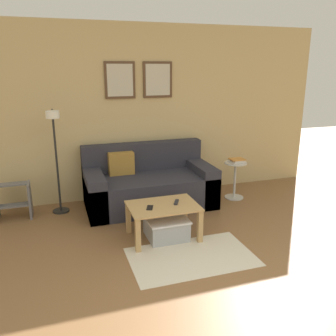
{
  "coord_description": "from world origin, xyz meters",
  "views": [
    {
      "loc": [
        -1.38,
        -1.54,
        1.95
      ],
      "look_at": [
        -0.18,
        2.1,
        0.85
      ],
      "focal_mm": 38.0,
      "sensor_mm": 36.0,
      "label": 1
    }
  ],
  "objects_px": {
    "step_stool": "(13,200)",
    "storage_bin": "(166,227)",
    "floor_lamp": "(56,148)",
    "side_table": "(235,177)",
    "coffee_table": "(163,212)",
    "book_stack": "(237,160)",
    "couch": "(148,185)",
    "cell_phone": "(150,208)",
    "remote_control": "(176,202)"
  },
  "relations": [
    {
      "from": "couch",
      "to": "step_stool",
      "type": "relative_size",
      "value": 3.9
    },
    {
      "from": "couch",
      "to": "floor_lamp",
      "type": "relative_size",
      "value": 1.26
    },
    {
      "from": "step_stool",
      "to": "book_stack",
      "type": "bearing_deg",
      "value": -4.66
    },
    {
      "from": "remote_control",
      "to": "side_table",
      "type": "bearing_deg",
      "value": 62.19
    },
    {
      "from": "step_stool",
      "to": "remote_control",
      "type": "bearing_deg",
      "value": -31.19
    },
    {
      "from": "storage_bin",
      "to": "floor_lamp",
      "type": "distance_m",
      "value": 1.76
    },
    {
      "from": "floor_lamp",
      "to": "remote_control",
      "type": "distance_m",
      "value": 1.73
    },
    {
      "from": "book_stack",
      "to": "coffee_table",
      "type": "bearing_deg",
      "value": -148.15
    },
    {
      "from": "couch",
      "to": "book_stack",
      "type": "relative_size",
      "value": 8.22
    },
    {
      "from": "floor_lamp",
      "to": "book_stack",
      "type": "relative_size",
      "value": 6.52
    },
    {
      "from": "storage_bin",
      "to": "floor_lamp",
      "type": "bearing_deg",
      "value": 137.84
    },
    {
      "from": "step_stool",
      "to": "side_table",
      "type": "bearing_deg",
      "value": -4.52
    },
    {
      "from": "coffee_table",
      "to": "side_table",
      "type": "relative_size",
      "value": 1.43
    },
    {
      "from": "cell_phone",
      "to": "step_stool",
      "type": "bearing_deg",
      "value": 163.14
    },
    {
      "from": "side_table",
      "to": "remote_control",
      "type": "distance_m",
      "value": 1.55
    },
    {
      "from": "storage_bin",
      "to": "couch",
      "type": "bearing_deg",
      "value": 86.09
    },
    {
      "from": "storage_bin",
      "to": "remote_control",
      "type": "distance_m",
      "value": 0.32
    },
    {
      "from": "book_stack",
      "to": "step_stool",
      "type": "bearing_deg",
      "value": 175.34
    },
    {
      "from": "book_stack",
      "to": "step_stool",
      "type": "height_order",
      "value": "book_stack"
    },
    {
      "from": "storage_bin",
      "to": "side_table",
      "type": "xyz_separation_m",
      "value": [
        1.39,
        0.92,
        0.21
      ]
    },
    {
      "from": "storage_bin",
      "to": "cell_phone",
      "type": "relative_size",
      "value": 3.4
    },
    {
      "from": "coffee_table",
      "to": "book_stack",
      "type": "xyz_separation_m",
      "value": [
        1.45,
        0.9,
        0.27
      ]
    },
    {
      "from": "couch",
      "to": "remote_control",
      "type": "relative_size",
      "value": 12.01
    },
    {
      "from": "storage_bin",
      "to": "book_stack",
      "type": "distance_m",
      "value": 1.74
    },
    {
      "from": "step_stool",
      "to": "storage_bin",
      "type": "bearing_deg",
      "value": -33.71
    },
    {
      "from": "couch",
      "to": "remote_control",
      "type": "bearing_deg",
      "value": -86.58
    },
    {
      "from": "side_table",
      "to": "remote_control",
      "type": "xyz_separation_m",
      "value": [
        -1.26,
        -0.89,
        0.08
      ]
    },
    {
      "from": "coffee_table",
      "to": "side_table",
      "type": "xyz_separation_m",
      "value": [
        1.43,
        0.91,
        0.01
      ]
    },
    {
      "from": "floor_lamp",
      "to": "side_table",
      "type": "xyz_separation_m",
      "value": [
        2.55,
        -0.13,
        -0.6
      ]
    },
    {
      "from": "coffee_table",
      "to": "book_stack",
      "type": "distance_m",
      "value": 1.72
    },
    {
      "from": "coffee_table",
      "to": "floor_lamp",
      "type": "distance_m",
      "value": 1.65
    },
    {
      "from": "couch",
      "to": "side_table",
      "type": "xyz_separation_m",
      "value": [
        1.32,
        -0.14,
        0.04
      ]
    },
    {
      "from": "coffee_table",
      "to": "book_stack",
      "type": "height_order",
      "value": "book_stack"
    },
    {
      "from": "couch",
      "to": "floor_lamp",
      "type": "xyz_separation_m",
      "value": [
        -1.23,
        -0.01,
        0.64
      ]
    },
    {
      "from": "side_table",
      "to": "book_stack",
      "type": "distance_m",
      "value": 0.26
    },
    {
      "from": "storage_bin",
      "to": "step_stool",
      "type": "distance_m",
      "value": 2.11
    },
    {
      "from": "book_stack",
      "to": "cell_phone",
      "type": "distance_m",
      "value": 1.87
    },
    {
      "from": "book_stack",
      "to": "side_table",
      "type": "bearing_deg",
      "value": 153.97
    },
    {
      "from": "couch",
      "to": "coffee_table",
      "type": "xyz_separation_m",
      "value": [
        -0.11,
        -1.05,
        0.03
      ]
    },
    {
      "from": "floor_lamp",
      "to": "storage_bin",
      "type": "bearing_deg",
      "value": -42.16
    },
    {
      "from": "couch",
      "to": "storage_bin",
      "type": "distance_m",
      "value": 1.08
    },
    {
      "from": "storage_bin",
      "to": "side_table",
      "type": "height_order",
      "value": "side_table"
    },
    {
      "from": "couch",
      "to": "cell_phone",
      "type": "xyz_separation_m",
      "value": [
        -0.28,
        -1.09,
        0.11
      ]
    },
    {
      "from": "cell_phone",
      "to": "remote_control",
      "type": "bearing_deg",
      "value": 29.28
    },
    {
      "from": "storage_bin",
      "to": "step_stool",
      "type": "height_order",
      "value": "step_stool"
    },
    {
      "from": "couch",
      "to": "remote_control",
      "type": "height_order",
      "value": "couch"
    },
    {
      "from": "couch",
      "to": "step_stool",
      "type": "height_order",
      "value": "couch"
    },
    {
      "from": "couch",
      "to": "cell_phone",
      "type": "bearing_deg",
      "value": -104.21
    },
    {
      "from": "coffee_table",
      "to": "floor_lamp",
      "type": "bearing_deg",
      "value": 137.28
    },
    {
      "from": "floor_lamp",
      "to": "cell_phone",
      "type": "distance_m",
      "value": 1.53
    }
  ]
}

